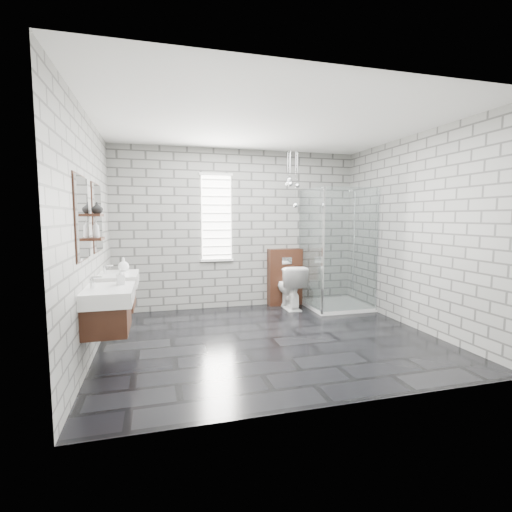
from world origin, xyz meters
name	(u,v)px	position (x,y,z in m)	size (l,w,h in m)	color
floor	(270,339)	(0.00, 0.00, -0.01)	(4.20, 3.60, 0.02)	black
ceiling	(271,122)	(0.00, 0.00, 2.71)	(4.20, 3.60, 0.02)	white
wall_back	(239,229)	(0.00, 1.81, 1.35)	(4.20, 0.02, 2.70)	gray
wall_front	(339,244)	(0.00, -1.81, 1.35)	(4.20, 0.02, 2.70)	gray
wall_left	(89,236)	(-2.11, 0.00, 1.35)	(0.02, 3.60, 2.70)	gray
wall_right	(414,232)	(2.11, 0.00, 1.35)	(0.02, 3.60, 2.70)	gray
vanity_left	(105,297)	(-1.91, -0.52, 0.76)	(0.47, 0.70, 1.57)	#3C1E12
vanity_right	(115,281)	(-1.91, 0.46, 0.76)	(0.47, 0.70, 1.57)	#3C1E12
shelf_lower	(96,239)	(-2.03, -0.05, 1.32)	(0.14, 0.30, 0.03)	#3C1E12
shelf_upper	(95,215)	(-2.03, -0.05, 1.58)	(0.14, 0.30, 0.03)	#3C1E12
window	(216,218)	(-0.40, 1.78, 1.55)	(0.56, 0.05, 1.48)	white
cistern_panel	(285,277)	(0.80, 1.70, 0.50)	(0.60, 0.20, 1.00)	#3C1E12
flush_plate	(287,261)	(0.80, 1.60, 0.80)	(0.18, 0.01, 0.12)	silver
shower_enclosure	(334,280)	(1.50, 1.18, 0.50)	(1.00, 1.00, 2.03)	white
pendant_cluster	(292,187)	(0.80, 1.38, 2.05)	(0.25, 0.23, 0.99)	silver
toilet	(290,287)	(0.80, 1.45, 0.37)	(0.42, 0.73, 0.74)	white
soap_bottle_a	(121,277)	(-1.76, -0.36, 0.93)	(0.07, 0.08, 0.17)	#B2B2B2
soap_bottle_b	(123,264)	(-1.82, 0.69, 0.94)	(0.14, 0.14, 0.18)	#B2B2B2
soap_bottle_c	(96,229)	(-2.02, -0.11, 1.43)	(0.07, 0.07, 0.19)	#B2B2B2
vase	(97,208)	(-2.02, 0.03, 1.66)	(0.12, 0.12, 0.13)	#B2B2B2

